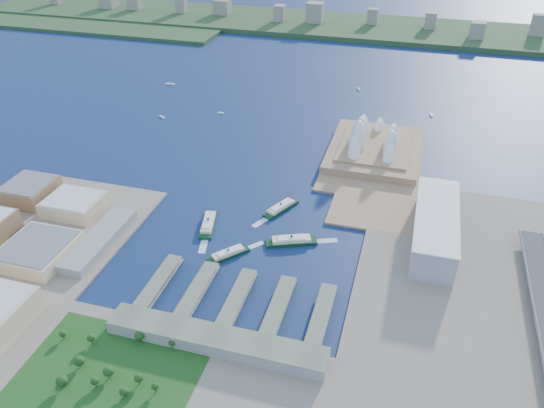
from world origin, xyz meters
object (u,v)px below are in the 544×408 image
(ferry_c, at_px, (228,252))
(ferry_d, at_px, (291,239))
(ferry_b, at_px, (281,206))
(toaster_building, at_px, (435,227))
(ferry_a, at_px, (208,222))
(opera_house, at_px, (376,135))

(ferry_c, height_order, ferry_d, ferry_d)
(ferry_d, bearing_deg, ferry_c, 102.17)
(ferry_b, height_order, ferry_c, ferry_b)
(toaster_building, height_order, ferry_a, toaster_building)
(ferry_c, bearing_deg, toaster_building, -116.75)
(ferry_d, bearing_deg, opera_house, -36.77)
(ferry_a, height_order, ferry_b, ferry_a)
(ferry_b, distance_m, ferry_d, 69.81)
(ferry_c, relative_size, ferry_d, 0.85)
(toaster_building, height_order, ferry_c, toaster_building)
(toaster_building, bearing_deg, ferry_b, 174.79)
(ferry_b, relative_size, ferry_c, 1.10)
(toaster_building, bearing_deg, ferry_d, -163.16)
(toaster_building, xyz_separation_m, ferry_c, (-214.69, -88.24, -15.87))
(toaster_building, xyz_separation_m, ferry_d, (-153.87, -46.57, -15.04))
(opera_house, bearing_deg, ferry_b, -116.99)
(ferry_a, bearing_deg, toaster_building, -4.28)
(opera_house, height_order, ferry_c, opera_house)
(ferry_a, bearing_deg, ferry_b, 24.61)
(ferry_a, relative_size, ferry_b, 1.07)
(opera_house, relative_size, ferry_d, 3.12)
(opera_house, height_order, ferry_d, opera_house)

